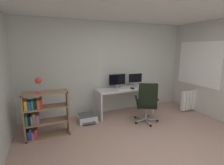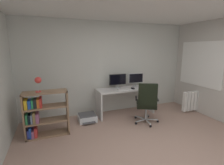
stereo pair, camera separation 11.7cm
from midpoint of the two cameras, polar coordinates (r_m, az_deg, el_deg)
ground_plane at (r=3.13m, az=16.49°, el=-24.42°), size 4.74×4.71×0.02m
wall_back at (r=4.70m, az=-0.50°, el=4.99°), size 4.74×0.10×2.53m
window_pane at (r=5.25m, az=28.77°, el=5.61°), size 0.01×1.28×1.14m
window_frame at (r=5.25m, az=28.72°, el=5.61°), size 0.02×1.36×1.22m
desk at (r=4.60m, az=5.39°, el=-4.28°), size 1.58×0.57×0.74m
monitor_main at (r=4.54m, az=2.74°, el=0.85°), size 0.48×0.18×0.38m
monitor_secondary at (r=4.78m, az=8.90°, el=1.28°), size 0.45×0.18×0.38m
keyboard at (r=4.41m, az=4.83°, el=-2.32°), size 0.34×0.14×0.02m
computer_mouse at (r=4.51m, az=7.95°, el=-2.00°), size 0.06×0.10×0.03m
office_chair at (r=4.07m, az=12.70°, el=-6.51°), size 0.64×0.67×1.04m
bookshelf at (r=3.73m, az=-22.22°, el=-10.16°), size 0.87×0.30×0.96m
desk_lamp at (r=3.55m, az=-23.28°, el=0.41°), size 0.13×0.13×0.30m
printer at (r=4.32m, az=-7.74°, el=-11.90°), size 0.44×0.47×0.19m
radiator at (r=5.37m, az=27.01°, el=-5.56°), size 0.77×0.10×0.55m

